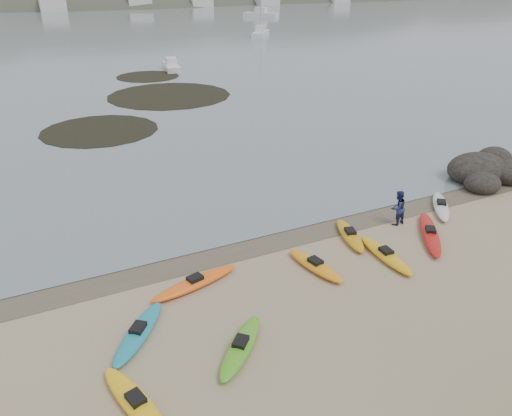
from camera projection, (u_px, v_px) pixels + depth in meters
ground at (256, 239)px, 21.92m from camera, size 600.00×600.00×0.00m
wet_sand at (259, 242)px, 21.67m from camera, size 60.00×60.00×0.00m
kayaks at (287, 283)px, 18.52m from camera, size 22.70×8.99×0.34m
person_east at (398, 208)px, 22.84m from camera, size 0.88×0.72×1.66m
rock_cluster at (487, 174)px, 28.20m from camera, size 5.29×3.89×1.79m
kelp_mats at (148, 99)px, 45.49m from camera, size 18.00×26.32×0.04m
moored_boats at (51, 34)px, 87.18m from camera, size 102.63×68.26×1.41m
far_hills at (130, 43)px, 201.36m from camera, size 550.00×135.00×80.00m
far_town at (47, 4)px, 140.65m from camera, size 199.00×5.00×4.00m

